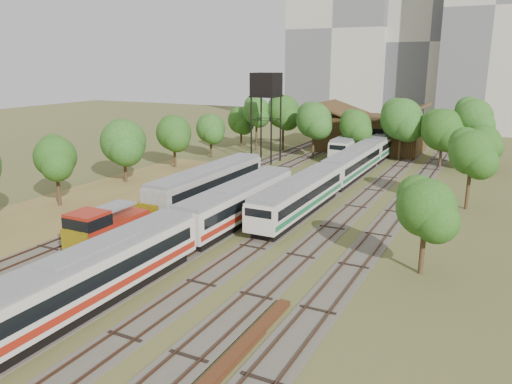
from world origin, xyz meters
The scene contains 18 objects.
ground centered at (0.00, 0.00, 0.00)m, with size 240.00×240.00×0.00m, color #475123.
dry_grass_patch centered at (-18.00, 8.00, 0.02)m, with size 14.00×60.00×0.04m, color brown.
tracks centered at (-0.67, 25.00, 0.04)m, with size 24.60×80.00×0.19m.
railcar_red_set centered at (-2.00, 6.73, 1.87)m, with size 2.87×34.58×3.54m.
railcar_green_set centered at (2.00, 37.42, 1.82)m, with size 2.79×52.08×3.45m.
railcar_rear centered at (-2.00, 51.74, 1.82)m, with size 2.79×16.08×3.44m.
shunter_locomotive centered at (-8.00, 5.36, 1.59)m, with size 2.56×8.10×3.35m.
old_grey_coach centered at (-8.00, 20.20, 1.97)m, with size 2.91×18.00×3.60m.
water_tower centered at (-11.99, 41.80, 10.53)m, with size 3.62×3.62×12.48m.
rail_pile_near centered at (8.00, -1.75, 0.16)m, with size 0.64×9.59×0.32m, color #542D18.
rail_pile_far centered at (8.20, -3.89, 0.11)m, with size 0.44×6.97×0.23m, color #542D18.
maintenance_shed centered at (-1.00, 57.98, 2.91)m, with size 16.45×11.55×7.58m.
tree_band_left centered at (-20.81, 22.14, 4.94)m, with size 7.88×64.24×8.47m.
tree_band_far centered at (0.11, 50.04, 5.80)m, with size 36.55×9.74×9.23m.
tree_band_right centered at (15.46, 32.42, 4.65)m, with size 5.69×41.25×7.75m.
tower_left centered at (-18.00, 95.00, 21.00)m, with size 22.00×16.00×42.00m, color beige.
tower_centre centered at (2.00, 100.00, 18.00)m, with size 20.00×18.00×36.00m, color #AFAC9E.
tower_right centered at (14.00, 92.00, 24.00)m, with size 18.00×16.00×48.00m, color beige.
Camera 1 is at (18.61, -21.72, 13.96)m, focal length 35.00 mm.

